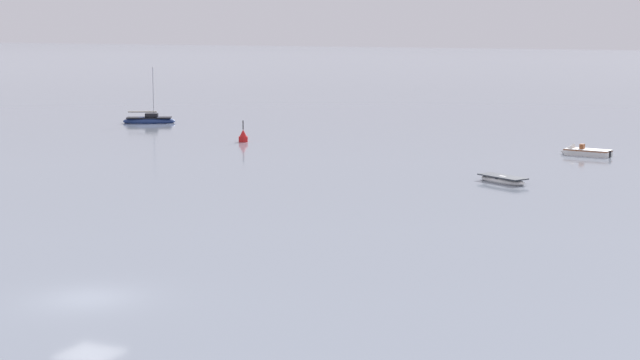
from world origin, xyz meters
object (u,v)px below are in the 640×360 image
Objects in this scene: rowboat_moored_0 at (503,180)px; motorboat_moored_1 at (581,153)px; sailboat_moored_0 at (149,120)px; channel_buoy at (243,137)px.

rowboat_moored_0 is 0.93× the size of motorboat_moored_1.
rowboat_moored_0 is at bearing -56.29° from sailboat_moored_0.
motorboat_moored_1 is at bearing -65.81° from rowboat_moored_0.
channel_buoy is at bearing 16.65° from motorboat_moored_1.
sailboat_moored_0 is 56.41m from rowboat_moored_0.
motorboat_moored_1 is 2.08× the size of channel_buoy.
motorboat_moored_1 is at bearing 7.16° from channel_buoy.
rowboat_moored_0 is at bearing 93.63° from motorboat_moored_1.
sailboat_moored_0 is 52.29m from motorboat_moored_1.
sailboat_moored_0 reaches higher than channel_buoy.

